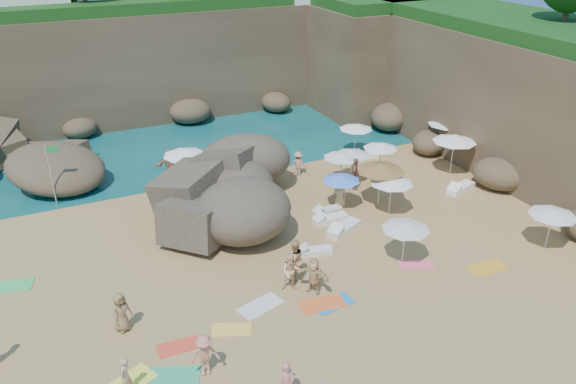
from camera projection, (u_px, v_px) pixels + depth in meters
name	position (u px, v px, depth m)	size (l,w,h in m)	color
ground	(276.00, 267.00, 25.34)	(120.00, 120.00, 0.00)	tan
seawater	(140.00, 94.00, 49.72)	(120.00, 120.00, 0.00)	#0C4751
cliff_back	(172.00, 58.00, 44.63)	(44.00, 8.00, 8.00)	brown
cliff_right	(488.00, 87.00, 37.22)	(8.00, 30.00, 8.00)	brown
cliff_corner	(366.00, 53.00, 46.22)	(10.00, 12.00, 8.00)	brown
rock_promontory	(5.00, 175.00, 34.20)	(12.00, 7.00, 2.00)	brown
rock_outcrop	(197.00, 219.00, 29.25)	(7.85, 5.89, 3.14)	brown
flag_pole	(52.00, 167.00, 29.77)	(0.68, 0.07, 3.49)	silver
parasol_0	(184.00, 152.00, 31.87)	(2.48, 2.48, 2.35)	silver
parasol_1	(381.00, 146.00, 33.63)	(2.09, 2.09, 1.98)	silver
parasol_2	(341.00, 155.00, 32.27)	(2.13, 2.13, 2.02)	silver
parasol_3	(356.00, 127.00, 36.49)	(2.16, 2.16, 2.05)	silver
parasol_4	(447.00, 122.00, 36.55)	(2.47, 2.47, 2.34)	silver
parasol_5	(392.00, 180.00, 28.97)	(2.25, 2.25, 2.13)	silver
parasol_6	(381.00, 167.00, 29.67)	(2.61, 2.61, 2.47)	silver
parasol_7	(352.00, 152.00, 32.67)	(2.12, 2.12, 2.00)	silver
parasol_8	(455.00, 139.00, 33.47)	(2.62, 2.62, 2.48)	silver
parasol_9	(406.00, 226.00, 24.86)	(2.17, 2.17, 2.06)	silver
parasol_10	(341.00, 178.00, 29.62)	(2.05, 2.05, 1.94)	silver
parasol_11	(553.00, 212.00, 25.92)	(2.22, 2.22, 2.10)	silver
lounger_0	(330.00, 219.00, 29.00)	(1.85, 0.62, 0.29)	white
lounger_1	(365.00, 156.00, 36.65)	(1.67, 0.56, 0.26)	white
lounger_2	(461.00, 188.00, 32.26)	(2.01, 0.67, 0.31)	white
lounger_3	(315.00, 251.00, 26.27)	(1.65, 0.55, 0.26)	silver
lounger_4	(327.00, 211.00, 29.84)	(1.60, 0.53, 0.25)	silver
lounger_5	(344.00, 228.00, 28.11)	(2.07, 0.69, 0.32)	silver
towel_2	(322.00, 304.00, 22.88)	(1.84, 0.92, 0.03)	orange
towel_3	(173.00, 376.00, 19.31)	(1.84, 0.92, 0.03)	#2FA56E
towel_5	(260.00, 306.00, 22.77)	(1.83, 0.92, 0.03)	silver
towel_7	(178.00, 347.00, 20.63)	(1.52, 0.76, 0.03)	#E64328
towel_8	(333.00, 303.00, 22.92)	(1.71, 0.85, 0.03)	#237DBA
towel_9	(416.00, 265.00, 25.46)	(1.53, 0.77, 0.03)	#FE6280
towel_10	(487.00, 268.00, 25.23)	(1.83, 0.91, 0.03)	orange
towel_11	(10.00, 286.00, 23.96)	(1.86, 0.93, 0.03)	green
towel_12	(232.00, 329.00, 21.49)	(1.51, 0.76, 0.03)	yellow
person_stand_1	(294.00, 260.00, 24.06)	(0.94, 0.73, 1.93)	tan
person_stand_2	(298.00, 164.00, 33.88)	(0.98, 0.41, 1.52)	tan
person_stand_3	(355.00, 174.00, 32.11)	(1.11, 0.46, 1.90)	#905F48
person_stand_4	(340.00, 193.00, 30.11)	(0.83, 0.45, 1.70)	tan
person_stand_5	(170.00, 164.00, 33.29)	(1.79, 0.51, 1.93)	#A97C54
person_stand_6	(125.00, 376.00, 18.35)	(0.53, 0.35, 1.46)	tan
person_lie_0	(206.00, 369.00, 19.33)	(1.03, 1.60, 0.43)	tan
person_lie_2	(123.00, 325.00, 21.38)	(0.80, 1.64, 0.44)	olive
person_lie_3	(313.00, 288.00, 23.54)	(1.50, 1.61, 0.43)	tan
person_lie_5	(291.00, 283.00, 23.69)	(0.82, 1.68, 0.64)	#F7CA8C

